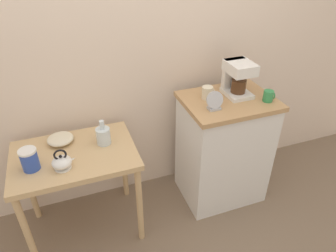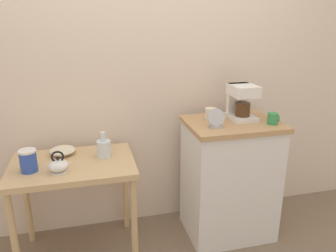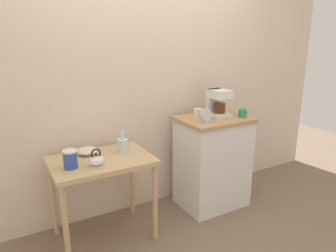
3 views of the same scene
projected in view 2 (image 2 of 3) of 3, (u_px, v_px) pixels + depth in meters
name	position (u px, v px, depth m)	size (l,w,h in m)	color
ground_plane	(160.00, 239.00, 2.59)	(8.00, 8.00, 0.00)	#7A6651
back_wall	(160.00, 53.00, 2.52)	(4.40, 0.10, 2.80)	beige
wooden_table	(74.00, 176.00, 2.24)	(0.82, 0.57, 0.73)	tan
kitchen_counter	(229.00, 178.00, 2.56)	(0.68, 0.53, 0.93)	white
bowl_stoneware	(62.00, 151.00, 2.32)	(0.18, 0.18, 0.06)	beige
teakettle	(59.00, 165.00, 2.05)	(0.15, 0.12, 0.14)	white
glass_carafe_vase	(104.00, 148.00, 2.28)	(0.10, 0.10, 0.18)	silver
canister_enamel	(28.00, 161.00, 2.06)	(0.11, 0.11, 0.14)	#2D4CAD
coffee_maker	(241.00, 100.00, 2.44)	(0.18, 0.22, 0.26)	white
mug_small_cream	(211.00, 114.00, 2.42)	(0.09, 0.08, 0.09)	beige
mug_tall_green	(273.00, 118.00, 2.34)	(0.08, 0.07, 0.08)	#338C4C
table_clock	(216.00, 119.00, 2.26)	(0.12, 0.06, 0.13)	#B2B5BA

